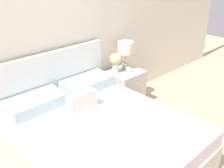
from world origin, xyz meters
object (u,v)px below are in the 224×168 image
Objects in this scene: table_lamp at (126,49)px; teacup at (129,70)px; bed at (99,137)px; nightstand at (125,89)px; flower_vase at (116,61)px.

teacup is (-0.07, -0.13, -0.28)m from table_lamp.
table_lamp is (1.16, 0.72, 0.59)m from bed.
bed is 3.38× the size of nightstand.
bed reaches higher than table_lamp.
nightstand is 1.96× the size of flower_vase.
flower_vase reaches higher than teacup.
teacup is (1.09, 0.59, 0.31)m from bed.
bed is 14.52× the size of teacup.
bed reaches higher than flower_vase.
table_lamp is 0.25m from flower_vase.
nightstand is at bearing 30.89° from bed.
flower_vase is (0.95, 0.71, 0.46)m from bed.
bed reaches higher than teacup.
flower_vase is at bearing 139.61° from teacup.
flower_vase reaches higher than nightstand.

